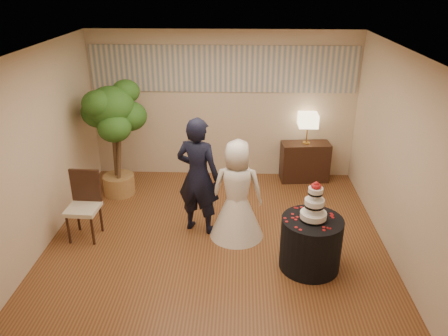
{
  "coord_description": "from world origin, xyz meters",
  "views": [
    {
      "loc": [
        0.34,
        -5.51,
        3.69
      ],
      "look_at": [
        0.1,
        0.4,
        1.05
      ],
      "focal_mm": 35.0,
      "sensor_mm": 36.0,
      "label": 1
    }
  ],
  "objects_px": {
    "ficus_tree": "(114,140)",
    "side_chair": "(83,207)",
    "bride": "(237,190)",
    "wedding_cake": "(315,201)",
    "cake_table": "(311,243)",
    "console": "(305,162)",
    "groom": "(198,176)",
    "table_lamp": "(307,129)"
  },
  "relations": [
    {
      "from": "table_lamp",
      "to": "ficus_tree",
      "type": "xyz_separation_m",
      "value": [
        -3.44,
        -0.73,
        0.0
      ]
    },
    {
      "from": "groom",
      "to": "cake_table",
      "type": "xyz_separation_m",
      "value": [
        1.59,
        -0.9,
        -0.55
      ]
    },
    {
      "from": "ficus_tree",
      "to": "table_lamp",
      "type": "bearing_deg",
      "value": 11.92
    },
    {
      "from": "cake_table",
      "to": "groom",
      "type": "bearing_deg",
      "value": 150.69
    },
    {
      "from": "side_chair",
      "to": "bride",
      "type": "bearing_deg",
      "value": 6.56
    },
    {
      "from": "ficus_tree",
      "to": "side_chair",
      "type": "height_order",
      "value": "ficus_tree"
    },
    {
      "from": "ficus_tree",
      "to": "groom",
      "type": "bearing_deg",
      "value": -36.48
    },
    {
      "from": "bride",
      "to": "console",
      "type": "xyz_separation_m",
      "value": [
        1.28,
        2.03,
        -0.39
      ]
    },
    {
      "from": "bride",
      "to": "table_lamp",
      "type": "bearing_deg",
      "value": -120.68
    },
    {
      "from": "bride",
      "to": "table_lamp",
      "type": "distance_m",
      "value": 2.42
    },
    {
      "from": "console",
      "to": "ficus_tree",
      "type": "distance_m",
      "value": 3.58
    },
    {
      "from": "groom",
      "to": "ficus_tree",
      "type": "xyz_separation_m",
      "value": [
        -1.57,
        1.16,
        0.13
      ]
    },
    {
      "from": "table_lamp",
      "to": "console",
      "type": "bearing_deg",
      "value": 0.0
    },
    {
      "from": "wedding_cake",
      "to": "console",
      "type": "bearing_deg",
      "value": 84.37
    },
    {
      "from": "groom",
      "to": "wedding_cake",
      "type": "xyz_separation_m",
      "value": [
        1.59,
        -0.9,
        0.1
      ]
    },
    {
      "from": "groom",
      "to": "side_chair",
      "type": "xyz_separation_m",
      "value": [
        -1.7,
        -0.3,
        -0.4
      ]
    },
    {
      "from": "ficus_tree",
      "to": "console",
      "type": "bearing_deg",
      "value": 11.92
    },
    {
      "from": "side_chair",
      "to": "table_lamp",
      "type": "bearing_deg",
      "value": 34.14
    },
    {
      "from": "console",
      "to": "ficus_tree",
      "type": "xyz_separation_m",
      "value": [
        -3.44,
        -0.73,
        0.67
      ]
    },
    {
      "from": "console",
      "to": "side_chair",
      "type": "relative_size",
      "value": 0.88
    },
    {
      "from": "table_lamp",
      "to": "ficus_tree",
      "type": "bearing_deg",
      "value": -168.08
    },
    {
      "from": "wedding_cake",
      "to": "bride",
      "type": "bearing_deg",
      "value": 143.22
    },
    {
      "from": "wedding_cake",
      "to": "ficus_tree",
      "type": "relative_size",
      "value": 0.26
    },
    {
      "from": "cake_table",
      "to": "wedding_cake",
      "type": "distance_m",
      "value": 0.65
    },
    {
      "from": "console",
      "to": "ficus_tree",
      "type": "relative_size",
      "value": 0.43
    },
    {
      "from": "ficus_tree",
      "to": "side_chair",
      "type": "xyz_separation_m",
      "value": [
        -0.13,
        -1.46,
        -0.53
      ]
    },
    {
      "from": "bride",
      "to": "side_chair",
      "type": "relative_size",
      "value": 1.49
    },
    {
      "from": "ficus_tree",
      "to": "cake_table",
      "type": "bearing_deg",
      "value": -33.02
    },
    {
      "from": "bride",
      "to": "ficus_tree",
      "type": "height_order",
      "value": "ficus_tree"
    },
    {
      "from": "wedding_cake",
      "to": "side_chair",
      "type": "distance_m",
      "value": 3.39
    },
    {
      "from": "table_lamp",
      "to": "ficus_tree",
      "type": "height_order",
      "value": "ficus_tree"
    },
    {
      "from": "console",
      "to": "bride",
      "type": "bearing_deg",
      "value": -127.58
    },
    {
      "from": "side_chair",
      "to": "cake_table",
      "type": "bearing_deg",
      "value": -7.58
    },
    {
      "from": "side_chair",
      "to": "ficus_tree",
      "type": "bearing_deg",
      "value": 87.47
    },
    {
      "from": "groom",
      "to": "cake_table",
      "type": "height_order",
      "value": "groom"
    },
    {
      "from": "bride",
      "to": "groom",
      "type": "bearing_deg",
      "value": -12.09
    },
    {
      "from": "console",
      "to": "side_chair",
      "type": "xyz_separation_m",
      "value": [
        -3.57,
        -2.19,
        0.14
      ]
    },
    {
      "from": "ficus_tree",
      "to": "bride",
      "type": "bearing_deg",
      "value": -31.14
    },
    {
      "from": "bride",
      "to": "console",
      "type": "bearing_deg",
      "value": -120.68
    },
    {
      "from": "bride",
      "to": "side_chair",
      "type": "bearing_deg",
      "value": 5.44
    },
    {
      "from": "bride",
      "to": "wedding_cake",
      "type": "relative_size",
      "value": 2.81
    },
    {
      "from": "wedding_cake",
      "to": "cake_table",
      "type": "bearing_deg",
      "value": 0.0
    }
  ]
}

